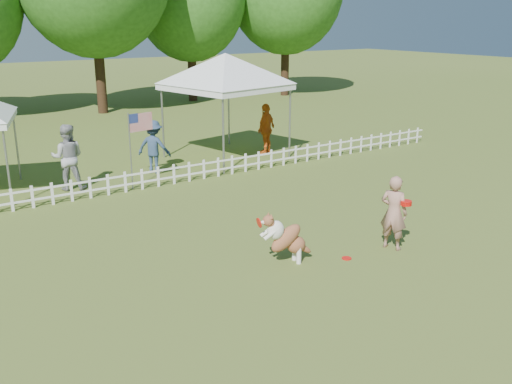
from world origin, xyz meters
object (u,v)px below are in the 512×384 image
spectator_a (68,157)px  flag_pole (131,152)px  spectator_c (266,129)px  canopy_tent_right (226,108)px  handler (394,213)px  frisbee_on_turf (347,258)px  spectator_b (154,147)px  dog (287,238)px

spectator_a → flag_pole: bearing=171.9°
spectator_c → canopy_tent_right: bearing=-38.3°
handler → spectator_c: spectator_c is taller
frisbee_on_turf → spectator_a: (-3.22, 8.06, 0.93)m
frisbee_on_turf → spectator_c: 9.59m
canopy_tent_right → flag_pole: (-4.25, -1.86, -0.65)m
flag_pole → spectator_b: size_ratio=1.31×
spectator_a → spectator_b: (2.77, 0.37, -0.10)m
spectator_a → canopy_tent_right: bearing=-146.6°
flag_pole → spectator_c: bearing=3.4°
spectator_b → dog: bearing=131.3°
frisbee_on_turf → flag_pole: bearing=103.6°
frisbee_on_turf → spectator_c: spectator_c is taller
dog → spectator_a: (-2.06, 7.57, 0.39)m
dog → spectator_b: bearing=95.4°
dog → flag_pole: (-0.56, 6.62, 0.55)m
handler → canopy_tent_right: bearing=-29.5°
handler → flag_pole: 7.78m
frisbee_on_turf → spectator_a: size_ratio=0.11×
canopy_tent_right → spectator_b: 3.16m
frisbee_on_turf → canopy_tent_right: bearing=74.3°
handler → spectator_b: bearing=-10.2°
handler → spectator_a: 9.27m
flag_pole → spectator_c: 5.94m
dog → frisbee_on_turf: dog is taller
dog → spectator_c: size_ratio=0.60×
handler → canopy_tent_right: 9.23m
flag_pole → spectator_a: size_ratio=1.16×
spectator_b → spectator_c: size_ratio=0.93×
spectator_b → spectator_c: (4.45, 0.24, 0.07)m
dog → canopy_tent_right: canopy_tent_right is taller
dog → flag_pole: 6.66m
dog → flag_pole: bearing=105.4°
canopy_tent_right → flag_pole: bearing=-168.1°
dog → frisbee_on_turf: 1.37m
dog → canopy_tent_right: (3.69, 8.48, 1.20)m
dog → spectator_a: bearing=115.7°
frisbee_on_turf → spectator_c: bearing=65.2°
frisbee_on_turf → dog: bearing=156.9°
flag_pole → spectator_a: flag_pole is taller
flag_pole → handler: bearing=-80.0°
handler → spectator_c: 9.22m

